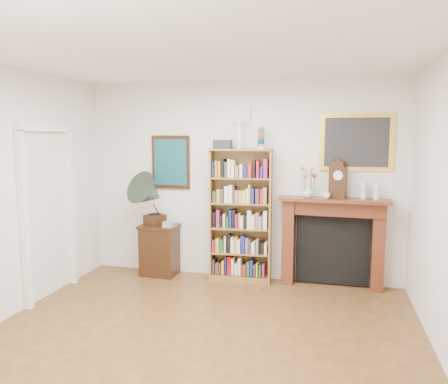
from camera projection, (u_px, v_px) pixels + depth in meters
name	position (u px, v px, depth m)	size (l,w,h in m)	color
room	(183.00, 210.00, 3.79)	(4.51, 5.01, 2.81)	#4C2E17
door_casing	(49.00, 198.00, 5.49)	(0.08, 1.02, 2.17)	white
teal_poster	(171.00, 162.00, 6.39)	(0.58, 0.04, 0.78)	black
small_picture	(241.00, 113.00, 6.05)	(0.26, 0.04, 0.30)	white
gilt_painting	(356.00, 142.00, 5.74)	(0.95, 0.04, 0.75)	gold
bookshelf	(241.00, 208.00, 6.07)	(0.88, 0.37, 2.14)	brown
side_cabinet	(160.00, 250.00, 6.40)	(0.55, 0.40, 0.75)	black
fireplace	(333.00, 234.00, 5.88)	(1.46, 0.43, 1.22)	#481D10
gramophone	(151.00, 195.00, 6.20)	(0.69, 0.75, 0.80)	black
cd_stack	(168.00, 224.00, 6.19)	(0.12, 0.12, 0.08)	silver
mantel_clock	(338.00, 180.00, 5.73)	(0.24, 0.17, 0.49)	black
flower_vase	(308.00, 192.00, 5.82)	(0.14, 0.14, 0.15)	silver
teacup	(327.00, 196.00, 5.73)	(0.10, 0.10, 0.08)	white
bottle_left	(364.00, 190.00, 5.68)	(0.07, 0.07, 0.24)	silver
bottle_right	(376.00, 192.00, 5.61)	(0.06, 0.06, 0.20)	silver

